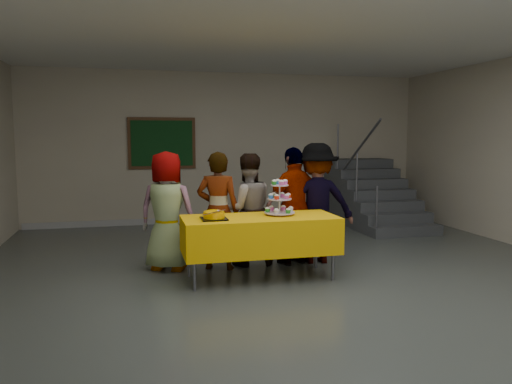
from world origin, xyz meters
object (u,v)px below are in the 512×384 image
Objects in this scene: cupcake_stand at (280,201)px; staircase at (370,199)px; bear_cake at (214,215)px; schoolchild_d at (295,206)px; bake_table at (260,234)px; noticeboard at (162,143)px; schoolchild_c at (247,210)px; schoolchild_e at (317,203)px; schoolchild_b at (218,211)px; schoolchild_a at (167,211)px.

cupcake_stand is 4.32m from staircase.
schoolchild_d is (1.22, 0.66, -0.03)m from bear_cake.
cupcake_stand reaches higher than bake_table.
bear_cake is at bearing -173.25° from bake_table.
noticeboard reaches higher than bake_table.
noticeboard is at bearing 106.35° from cupcake_stand.
schoolchild_c is (-0.27, 0.60, -0.19)m from cupcake_stand.
cupcake_stand is at bearing 44.62° from schoolchild_e.
schoolchild_b is at bearing -17.04° from schoolchild_d.
schoolchild_e is (0.96, -0.07, 0.07)m from schoolchild_c.
schoolchild_a is 1.71m from schoolchild_d.
schoolchild_e is (0.32, 0.01, 0.03)m from schoolchild_d.
bear_cake is 0.24× the size of schoolchild_c.
schoolchild_c is at bearing -140.19° from staircase.
bear_cake is 1.39m from schoolchild_d.
bake_table is 4.35m from noticeboard.
schoolchild_b is at bearing 144.10° from cupcake_stand.
bear_cake is 0.94m from schoolchild_c.
staircase is (2.86, 3.21, -0.46)m from cupcake_stand.
bear_cake is 0.22× the size of schoolchild_e.
schoolchild_e reaches higher than schoolchild_d.
noticeboard is (-1.56, 3.53, 0.80)m from schoolchild_d.
bear_cake is 0.23× the size of schoolchild_a.
noticeboard is at bearing 94.65° from bear_cake.
schoolchild_e is at bearing -158.03° from schoolchild_a.
staircase is (2.16, 2.68, -0.34)m from schoolchild_e.
cupcake_stand is 1.48m from schoolchild_a.
schoolchild_e is (0.96, 0.61, 0.27)m from bake_table.
schoolchild_e is 4.06m from noticeboard.
noticeboard is (-0.34, 4.19, 0.77)m from bear_cake.
bake_table is at bearing 6.75° from bear_cake.
noticeboard reaches higher than schoolchild_d.
bake_table is at bearing -164.60° from cupcake_stand.
schoolchild_d is 0.32m from schoolchild_e.
cupcake_stand is 0.29× the size of schoolchild_b.
schoolchild_b is 1.02× the size of schoolchild_c.
schoolchild_b is (-0.69, 0.50, -0.17)m from cupcake_stand.
schoolchild_c is 0.92× the size of schoolchild_e.
noticeboard is at bearing -54.84° from schoolchild_e.
bake_table is 1.24× the size of schoolchild_c.
bear_cake is at bearing 50.87° from schoolchild_c.
staircase is (4.19, 2.59, -0.29)m from schoolchild_a.
schoolchild_a reaches higher than schoolchild_c.
schoolchild_d is at bearing 54.52° from cupcake_stand.
schoolchild_b reaches higher than bear_cake.
schoolchild_c is 0.65m from schoolchild_d.
staircase is at bearing -141.74° from schoolchild_c.
noticeboard reaches higher than schoolchild_a.
schoolchild_a is at bearing 9.94° from schoolchild_b.
schoolchild_d reaches higher than bear_cake.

